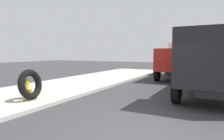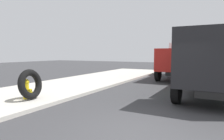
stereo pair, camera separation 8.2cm
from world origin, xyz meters
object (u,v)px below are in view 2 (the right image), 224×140
Objects in this scene: dump_truck_red at (181,59)px; loose_tire at (30,84)px; dump_truck_gray at (193,57)px; dump_truck_orange at (198,56)px; dump_truck_green at (213,63)px; fire_hydrant at (26,88)px.

loose_tire is at bearing 160.66° from dump_truck_red.
dump_truck_gray and dump_truck_orange have the same top height.
dump_truck_green is 0.99× the size of dump_truck_red.
dump_truck_green and dump_truck_orange have the same top height.
loose_tire is at bearing -82.24° from fire_hydrant.
dump_truck_gray reaches higher than fire_hydrant.
dump_truck_red reaches higher than loose_tire.
dump_truck_orange is at bearing 1.06° from dump_truck_red.
dump_truck_gray is at bearing 8.86° from dump_truck_green.
dump_truck_orange is (19.98, 0.37, 0.00)m from dump_truck_red.
dump_truck_gray is 1.00× the size of dump_truck_orange.
dump_truck_green is 1.00× the size of dump_truck_gray.
dump_truck_green is 1.00× the size of dump_truck_orange.
dump_truck_gray is at bearing 1.08° from dump_truck_red.
dump_truck_red is at bearing -20.30° from fire_hydrant.
dump_truck_orange is (8.88, 0.16, 0.00)m from dump_truck_gray.
dump_truck_gray is (22.70, -3.86, 0.82)m from loose_tire.
fire_hydrant is 31.87m from dump_truck_orange.
dump_truck_orange is at bearing 6.27° from dump_truck_green.
dump_truck_gray is at bearing -10.21° from fire_hydrant.
dump_truck_green reaches higher than fire_hydrant.
dump_truck_red is 19.98m from dump_truck_orange.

